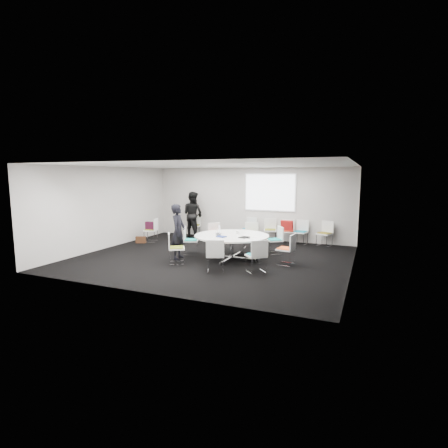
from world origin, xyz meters
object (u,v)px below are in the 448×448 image
at_px(chair_ring_f, 176,254).
at_px(chair_back_a, 249,233).
at_px(chair_ring_e, 191,246).
at_px(cup, 237,232).
at_px(chair_ring_a, 286,255).
at_px(chair_back_e, 325,238).
at_px(conference_table, 232,241).
at_px(chair_back_b, 270,235).
at_px(person_back, 193,214).
at_px(chair_spare_left, 151,234).
at_px(chair_person_back, 195,230).
at_px(chair_ring_h, 256,262).
at_px(brown_bag, 141,240).
at_px(chair_back_d, 300,237).
at_px(maroon_bag, 151,225).
at_px(laptop, 220,234).
at_px(person_main, 178,232).
at_px(chair_ring_d, 217,241).
at_px(chair_back_c, 288,236).
at_px(chair_ring_g, 215,262).
at_px(chair_ring_c, 251,240).
at_px(chair_ring_b, 275,245).

height_order(chair_ring_f, chair_back_a, same).
bearing_deg(chair_ring_e, cup, 75.77).
height_order(chair_ring_a, chair_back_e, same).
xyz_separation_m(conference_table, chair_back_b, (0.34, 3.09, -0.26)).
distance_m(conference_table, person_back, 4.09).
bearing_deg(chair_ring_f, chair_back_a, 137.50).
xyz_separation_m(chair_spare_left, cup, (3.91, -1.09, 0.50)).
bearing_deg(chair_person_back, chair_back_b, 158.03).
bearing_deg(person_back, chair_ring_h, 148.63).
bearing_deg(chair_back_a, brown_bag, 41.67).
xyz_separation_m(chair_back_d, maroon_bag, (-5.32, -1.73, 0.34)).
bearing_deg(chair_ring_f, person_back, 169.54).
bearing_deg(chair_ring_f, laptop, 108.07).
xyz_separation_m(chair_back_b, person_main, (-1.82, -3.71, 0.55)).
bearing_deg(cup, person_back, 138.10).
distance_m(chair_ring_d, chair_back_c, 2.80).
relative_size(chair_back_d, cup, 9.78).
distance_m(chair_ring_h, chair_person_back, 5.80).
distance_m(chair_back_d, chair_spare_left, 5.58).
relative_size(chair_ring_e, laptop, 2.51).
relative_size(conference_table, chair_back_d, 2.53).
height_order(chair_ring_h, chair_back_c, same).
bearing_deg(chair_back_c, chair_back_e, 169.87).
xyz_separation_m(chair_ring_g, brown_bag, (-4.19, 2.50, -0.16)).
relative_size(chair_back_e, maroon_bag, 2.20).
relative_size(chair_ring_e, person_back, 0.48).
relative_size(chair_ring_d, chair_spare_left, 1.00).
distance_m(chair_ring_a, chair_ring_c, 2.39).
bearing_deg(person_back, cup, 152.01).
height_order(chair_ring_a, person_back, person_back).
distance_m(chair_person_back, person_back, 0.67).
xyz_separation_m(chair_ring_b, chair_spare_left, (-4.84, 0.18, 0.00)).
relative_size(chair_person_back, person_back, 0.48).
xyz_separation_m(chair_ring_b, person_main, (-2.49, -1.80, 0.55)).
bearing_deg(laptop, chair_ring_e, 54.83).
bearing_deg(chair_ring_c, laptop, 67.96).
relative_size(chair_ring_b, chair_ring_g, 1.00).
distance_m(chair_back_c, chair_spare_left, 5.14).
xyz_separation_m(chair_back_a, chair_back_d, (1.96, 0.03, 0.00)).
bearing_deg(cup, chair_spare_left, 164.37).
bearing_deg(chair_ring_b, chair_ring_e, 78.51).
distance_m(chair_ring_c, chair_back_e, 2.68).
relative_size(chair_ring_c, chair_back_b, 1.00).
bearing_deg(chair_ring_e, chair_ring_h, 43.29).
xyz_separation_m(chair_ring_c, chair_ring_f, (-1.28, -2.84, 0.00)).
xyz_separation_m(chair_ring_b, chair_back_d, (0.46, 1.91, 0.00)).
height_order(chair_ring_h, chair_person_back, same).
bearing_deg(person_back, chair_ring_a, 160.82).
height_order(chair_ring_f, person_main, person_main).
bearing_deg(chair_back_d, chair_ring_e, 56.98).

